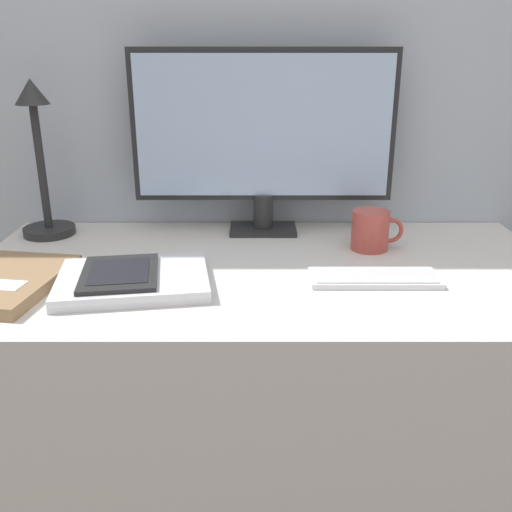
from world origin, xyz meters
The scene contains 9 objects.
wall_back centered at (0.00, 0.58, 1.20)m, with size 3.60×0.05×2.40m.
desk centered at (0.00, 0.21, 0.36)m, with size 1.30×0.67×0.73m.
monitor centered at (0.00, 0.47, 0.98)m, with size 0.65×0.11×0.46m.
keyboard centered at (0.23, 0.14, 0.73)m, with size 0.27×0.10×0.01m.
laptop centered at (-0.27, 0.11, 0.74)m, with size 0.33×0.27×0.03m.
ereader centered at (-0.29, 0.10, 0.76)m, with size 0.17×0.21×0.01m.
desk_lamp centered at (-0.55, 0.45, 0.92)m, with size 0.13×0.13×0.39m.
notebook centered at (-0.52, 0.10, 0.74)m, with size 0.24×0.31×0.03m.
coffee_mug centered at (0.25, 0.33, 0.77)m, with size 0.12×0.09×0.09m.
Camera 1 is at (-0.02, -0.95, 1.19)m, focal length 40.00 mm.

